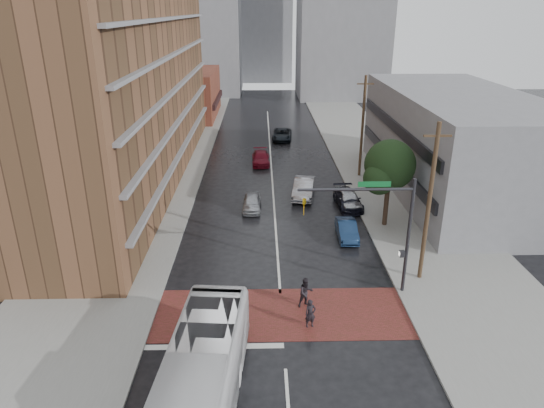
{
  "coord_description": "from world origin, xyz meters",
  "views": [
    {
      "loc": [
        -1.05,
        -22.23,
        15.8
      ],
      "look_at": [
        -0.36,
        8.14,
        3.5
      ],
      "focal_mm": 32.0,
      "sensor_mm": 36.0,
      "label": 1
    }
  ],
  "objects_px": {
    "suv_travel": "(282,135)",
    "car_parked_far": "(348,199)",
    "transit_bus": "(197,393)",
    "car_travel_a": "(252,203)",
    "pedestrian_a": "(310,314)",
    "car_parked_mid": "(348,199)",
    "pedestrian_b": "(306,293)",
    "car_travel_c": "(261,158)",
    "car_travel_b": "(304,188)",
    "car_parked_near": "(347,230)"
  },
  "relations": [
    {
      "from": "pedestrian_b",
      "to": "car_parked_near",
      "type": "distance_m",
      "value": 9.6
    },
    {
      "from": "pedestrian_a",
      "to": "car_travel_a",
      "type": "height_order",
      "value": "pedestrian_a"
    },
    {
      "from": "transit_bus",
      "to": "car_travel_a",
      "type": "height_order",
      "value": "transit_bus"
    },
    {
      "from": "pedestrian_b",
      "to": "car_travel_b",
      "type": "distance_m",
      "value": 17.43
    },
    {
      "from": "pedestrian_a",
      "to": "car_travel_a",
      "type": "relative_size",
      "value": 0.43
    },
    {
      "from": "car_parked_far",
      "to": "transit_bus",
      "type": "bearing_deg",
      "value": -118.25
    },
    {
      "from": "pedestrian_a",
      "to": "car_parked_near",
      "type": "distance_m",
      "value": 11.38
    },
    {
      "from": "transit_bus",
      "to": "car_parked_near",
      "type": "height_order",
      "value": "transit_bus"
    },
    {
      "from": "transit_bus",
      "to": "pedestrian_b",
      "type": "xyz_separation_m",
      "value": [
        5.06,
        8.4,
        -0.79
      ]
    },
    {
      "from": "car_travel_b",
      "to": "car_travel_c",
      "type": "xyz_separation_m",
      "value": [
        -3.86,
        9.98,
        -0.16
      ]
    },
    {
      "from": "pedestrian_b",
      "to": "suv_travel",
      "type": "xyz_separation_m",
      "value": [
        0.22,
        37.66,
        -0.19
      ]
    },
    {
      "from": "pedestrian_b",
      "to": "car_travel_b",
      "type": "relative_size",
      "value": 0.36
    },
    {
      "from": "pedestrian_b",
      "to": "car_travel_b",
      "type": "height_order",
      "value": "pedestrian_b"
    },
    {
      "from": "car_parked_near",
      "to": "car_travel_c",
      "type": "bearing_deg",
      "value": 110.05
    },
    {
      "from": "car_travel_a",
      "to": "car_travel_b",
      "type": "xyz_separation_m",
      "value": [
        4.64,
        3.03,
        0.18
      ]
    },
    {
      "from": "pedestrian_b",
      "to": "car_travel_c",
      "type": "xyz_separation_m",
      "value": [
        -2.53,
        27.36,
        -0.24
      ]
    },
    {
      "from": "car_parked_near",
      "to": "car_parked_mid",
      "type": "height_order",
      "value": "car_parked_mid"
    },
    {
      "from": "pedestrian_b",
      "to": "car_parked_near",
      "type": "bearing_deg",
      "value": 47.16
    },
    {
      "from": "car_travel_a",
      "to": "car_travel_b",
      "type": "distance_m",
      "value": 5.54
    },
    {
      "from": "car_parked_mid",
      "to": "pedestrian_b",
      "type": "bearing_deg",
      "value": -111.64
    },
    {
      "from": "car_parked_mid",
      "to": "car_parked_near",
      "type": "bearing_deg",
      "value": -103.72
    },
    {
      "from": "transit_bus",
      "to": "pedestrian_b",
      "type": "height_order",
      "value": "transit_bus"
    },
    {
      "from": "transit_bus",
      "to": "car_parked_mid",
      "type": "height_order",
      "value": "transit_bus"
    },
    {
      "from": "pedestrian_b",
      "to": "car_travel_a",
      "type": "height_order",
      "value": "pedestrian_b"
    },
    {
      "from": "car_travel_a",
      "to": "suv_travel",
      "type": "distance_m",
      "value": 23.57
    },
    {
      "from": "pedestrian_a",
      "to": "car_travel_c",
      "type": "relative_size",
      "value": 0.36
    },
    {
      "from": "car_travel_a",
      "to": "car_travel_c",
      "type": "distance_m",
      "value": 13.02
    },
    {
      "from": "suv_travel",
      "to": "car_parked_mid",
      "type": "distance_m",
      "value": 23.33
    },
    {
      "from": "car_travel_a",
      "to": "car_travel_b",
      "type": "relative_size",
      "value": 0.75
    },
    {
      "from": "car_parked_mid",
      "to": "car_parked_far",
      "type": "relative_size",
      "value": 1.07
    },
    {
      "from": "suv_travel",
      "to": "car_parked_far",
      "type": "xyz_separation_m",
      "value": [
        4.68,
        -22.85,
        0.05
      ]
    },
    {
      "from": "transit_bus",
      "to": "car_parked_mid",
      "type": "distance_m",
      "value": 25.28
    },
    {
      "from": "pedestrian_a",
      "to": "car_travel_a",
      "type": "xyz_separation_m",
      "value": [
        -3.37,
        16.29,
        -0.18
      ]
    },
    {
      "from": "car_travel_a",
      "to": "suv_travel",
      "type": "height_order",
      "value": "suv_travel"
    },
    {
      "from": "car_travel_b",
      "to": "car_parked_far",
      "type": "bearing_deg",
      "value": -26.32
    },
    {
      "from": "car_travel_c",
      "to": "car_parked_far",
      "type": "bearing_deg",
      "value": -60.5
    },
    {
      "from": "transit_bus",
      "to": "car_parked_mid",
      "type": "relative_size",
      "value": 2.54
    },
    {
      "from": "car_parked_mid",
      "to": "car_travel_b",
      "type": "bearing_deg",
      "value": 140.91
    },
    {
      "from": "pedestrian_a",
      "to": "suv_travel",
      "type": "relative_size",
      "value": 0.32
    },
    {
      "from": "pedestrian_a",
      "to": "car_travel_c",
      "type": "xyz_separation_m",
      "value": [
        -2.59,
        29.29,
        -0.16
      ]
    },
    {
      "from": "transit_bus",
      "to": "car_travel_b",
      "type": "xyz_separation_m",
      "value": [
        6.4,
        25.78,
        -0.86
      ]
    },
    {
      "from": "pedestrian_a",
      "to": "pedestrian_b",
      "type": "relative_size",
      "value": 0.91
    },
    {
      "from": "pedestrian_a",
      "to": "car_parked_mid",
      "type": "relative_size",
      "value": 0.34
    },
    {
      "from": "transit_bus",
      "to": "pedestrian_a",
      "type": "relative_size",
      "value": 7.4
    },
    {
      "from": "pedestrian_b",
      "to": "suv_travel",
      "type": "height_order",
      "value": "pedestrian_b"
    },
    {
      "from": "pedestrian_a",
      "to": "car_parked_far",
      "type": "bearing_deg",
      "value": 59.93
    },
    {
      "from": "pedestrian_a",
      "to": "car_parked_near",
      "type": "xyz_separation_m",
      "value": [
        3.74,
        10.75,
        -0.18
      ]
    },
    {
      "from": "car_travel_c",
      "to": "pedestrian_a",
      "type": "bearing_deg",
      "value": -86.08
    },
    {
      "from": "car_travel_a",
      "to": "car_travel_c",
      "type": "relative_size",
      "value": 0.83
    },
    {
      "from": "car_travel_a",
      "to": "suv_travel",
      "type": "xyz_separation_m",
      "value": [
        3.52,
        23.31,
        0.06
      ]
    }
  ]
}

